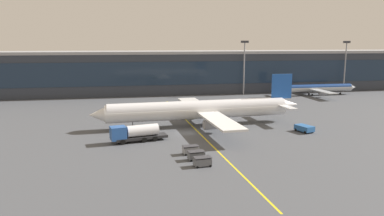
{
  "coord_description": "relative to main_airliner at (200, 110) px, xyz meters",
  "views": [
    {
      "loc": [
        -12.38,
        -72.58,
        18.6
      ],
      "look_at": [
        2.0,
        4.06,
        4.5
      ],
      "focal_mm": 33.82,
      "sensor_mm": 36.0,
      "label": 1
    }
  ],
  "objects": [
    {
      "name": "pushback_tug",
      "position": [
        20.44,
        -10.0,
        -2.87
      ],
      "size": [
        3.39,
        4.33,
        1.4
      ],
      "color": "#285B9E",
      "rests_on": "ground_plane"
    },
    {
      "name": "ground_plane",
      "position": [
        -4.3,
        -6.08,
        -3.72
      ],
      "size": [
        700.0,
        700.0,
        0.0
      ],
      "primitive_type": "plane",
      "color": "#47494F"
    },
    {
      "name": "apron_light_mast_0",
      "position": [
        65.77,
        45.83,
        7.82
      ],
      "size": [
        2.8,
        0.5,
        19.27
      ],
      "color": "gray",
      "rests_on": "ground_plane"
    },
    {
      "name": "terminal_building",
      "position": [
        10.21,
        57.79,
        4.08
      ],
      "size": [
        204.2,
        20.78,
        15.56
      ],
      "color": "#2D333D",
      "rests_on": "ground_plane"
    },
    {
      "name": "apron_lead_in_line",
      "position": [
        -1.76,
        -4.08,
        -3.71
      ],
      "size": [
        3.64,
        79.94,
        0.01
      ],
      "primitive_type": "cube",
      "rotation": [
        0.0,
        0.0,
        0.04
      ],
      "color": "yellow",
      "rests_on": "ground_plane"
    },
    {
      "name": "baggage_cart_0",
      "position": [
        -5.38,
        -27.08,
        -2.93
      ],
      "size": [
        2.8,
        1.87,
        1.48
      ],
      "color": "#595B60",
      "rests_on": "ground_plane"
    },
    {
      "name": "fuel_tanker",
      "position": [
        -15.0,
        -11.13,
        -1.97
      ],
      "size": [
        11.08,
        4.7,
        3.25
      ],
      "color": "#232326",
      "rests_on": "ground_plane"
    },
    {
      "name": "baggage_cart_2",
      "position": [
        -6.05,
        -20.72,
        -2.93
      ],
      "size": [
        2.8,
        1.87,
        1.48
      ],
      "color": "gray",
      "rests_on": "ground_plane"
    },
    {
      "name": "commuter_jet_far",
      "position": [
        50.22,
        39.5,
        -1.08
      ],
      "size": [
        32.89,
        26.27,
        7.52
      ],
      "color": "#B2B7BC",
      "rests_on": "ground_plane"
    },
    {
      "name": "apron_light_mast_1",
      "position": [
        25.73,
        45.83,
        7.86
      ],
      "size": [
        2.8,
        0.5,
        19.35
      ],
      "color": "gray",
      "rests_on": "ground_plane"
    },
    {
      "name": "main_airliner",
      "position": [
        0.0,
        0.0,
        0.0
      ],
      "size": [
        48.92,
        39.05,
        11.35
      ],
      "color": "white",
      "rests_on": "ground_plane"
    },
    {
      "name": "baggage_cart_1",
      "position": [
        -5.71,
        -23.9,
        -2.93
      ],
      "size": [
        2.8,
        1.87,
        1.48
      ],
      "color": "#595B60",
      "rests_on": "ground_plane"
    }
  ]
}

